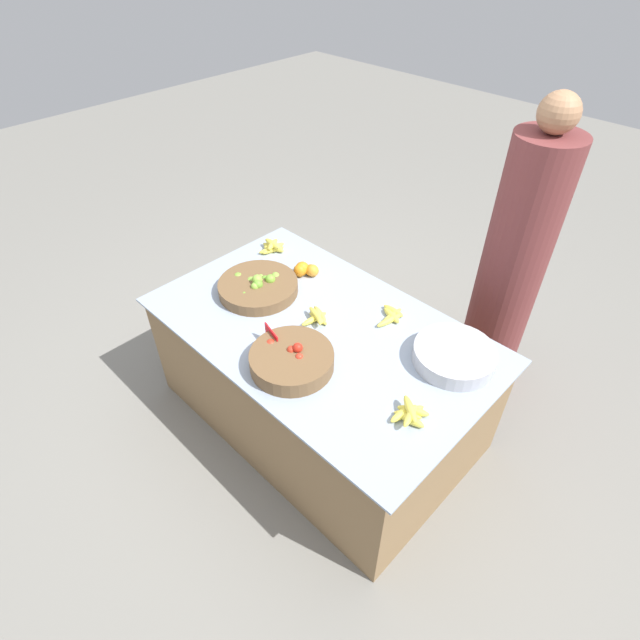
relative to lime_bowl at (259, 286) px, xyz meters
The scene contains 12 objects.
ground_plane 0.82m from the lime_bowl, ahead, with size 12.00×12.00×0.00m, color gray.
market_table 0.57m from the lime_bowl, ahead, with size 1.68×1.02×0.66m.
lime_bowl is the anchor object (origin of this frame).
tomato_basket 0.58m from the lime_bowl, 25.72° to the right, with size 0.37×0.37×0.11m.
orange_pile 0.29m from the lime_bowl, 75.89° to the left, with size 0.12×0.12×0.08m.
metal_bowl 1.05m from the lime_bowl, 15.12° to the left, with size 0.37×0.37×0.08m.
price_sign 0.43m from the lime_bowl, 31.96° to the right, with size 0.12×0.04×0.10m.
banana_bunch_back_center 0.71m from the lime_bowl, 26.77° to the left, with size 0.14×0.19×0.03m.
banana_bunch_front_left 0.39m from the lime_bowl, 127.84° to the left, with size 0.16×0.17×0.06m.
banana_bunch_middle_right 0.38m from the lime_bowl, ahead, with size 0.15×0.16×0.05m.
banana_bunch_front_center 1.07m from the lime_bowl, ahead, with size 0.15×0.16×0.06m.
vendor_person 1.31m from the lime_bowl, 45.80° to the left, with size 0.32×0.32×1.66m.
Camera 1 is at (1.26, -1.29, 2.27)m, focal length 28.00 mm.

